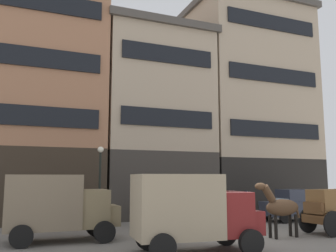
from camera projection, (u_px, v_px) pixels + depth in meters
The scene contains 12 objects.
ground_plane at pixel (245, 236), 15.92m from camera, with size 120.00×120.00×0.00m, color slate.
building_far_left at pixel (42, 76), 23.38m from camera, with size 7.72×7.06×17.75m.
building_center_left at pixel (151, 121), 25.78m from camera, with size 7.68×7.06×12.78m.
building_center_right at pixel (248, 106), 29.07m from camera, with size 9.40×7.06×16.23m.
cargo_wagon at pixel (333, 208), 16.70m from camera, with size 2.96×1.63×1.98m.
draft_horse at pixel (281, 207), 15.61m from camera, with size 2.35×0.67×2.30m.
delivery_truck_near at pixel (193, 210), 12.49m from camera, with size 4.49×2.47×2.62m.
delivery_truck_far at pixel (59, 205), 14.62m from camera, with size 4.37×2.18×2.62m.
sedan_dark at pixel (182, 208), 19.56m from camera, with size 3.75×1.96×1.83m.
sedan_light at pixel (294, 205), 21.57m from camera, with size 3.80×2.07×1.83m.
pedestrian_officer at pixel (246, 205), 20.36m from camera, with size 0.51×0.51×1.79m.
streetlamp_curbside at pixel (100, 175), 18.93m from camera, with size 0.32×0.32×4.12m.
Camera 1 is at (-9.31, -13.96, 2.50)m, focal length 39.30 mm.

